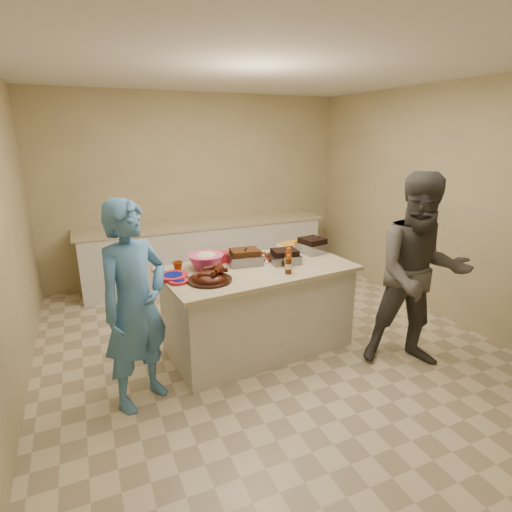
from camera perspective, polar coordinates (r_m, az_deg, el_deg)
name	(u,v)px	position (r m, az deg, el deg)	size (l,w,h in m)	color
room	(271,348)	(4.27, 2.12, -12.97)	(4.50, 5.00, 2.70)	tan
back_counter	(206,252)	(6.00, -7.10, 0.60)	(3.60, 0.64, 0.90)	silver
island	(258,346)	(4.29, 0.28, -12.80)	(1.86, 0.98, 0.88)	silver
rib_platter	(210,281)	(3.59, -6.62, -3.57)	(0.40, 0.40, 0.16)	#421206
pulled_pork_tray	(245,264)	(4.02, -1.61, -1.16)	(0.33, 0.25, 0.10)	#47230F
brisket_tray	(285,263)	(4.07, 4.10, -0.96)	(0.29, 0.24, 0.09)	black
roasting_pan	(312,252)	(4.46, 7.99, 0.54)	(0.28, 0.28, 0.11)	gray
coleslaw_bowl	(206,268)	(3.92, -7.13, -1.75)	(0.35, 0.35, 0.24)	#CE3C76
sausage_plate	(256,260)	(4.15, -0.02, -0.56)	(0.33, 0.33, 0.06)	silver
mac_cheese_dish	(292,249)	(4.57, 5.13, 1.05)	(0.28, 0.21, 0.08)	orange
bbq_bottle_a	(288,273)	(3.76, 4.63, -2.51)	(0.06, 0.06, 0.19)	#42210C
bbq_bottle_b	(288,268)	(3.91, 4.60, -1.74)	(0.07, 0.07, 0.21)	#42210C
mustard_bottle	(247,267)	(3.93, -1.29, -1.61)	(0.04, 0.04, 0.11)	#D6A700
sauce_bowl	(242,265)	(4.00, -1.98, -1.27)	(0.13, 0.04, 0.13)	silver
plate_stack_large	(173,278)	(3.71, -11.75, -3.10)	(0.27, 0.27, 0.03)	#A81923
plate_stack_small	(179,283)	(3.59, -11.01, -3.76)	(0.17, 0.17, 0.02)	#A81923
plastic_cup	(178,271)	(3.90, -11.07, -2.08)	(0.10, 0.09, 0.10)	#833309
basket_stack	(226,261)	(4.12, -4.26, -0.74)	(0.19, 0.14, 0.10)	#A81923
guest_blue	(144,399)	(3.70, -15.68, -19.02)	(0.62, 1.70, 0.41)	#4881B8
guest_gray	(408,361)	(4.32, 20.92, -13.89)	(0.89, 1.83, 0.69)	#504E47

